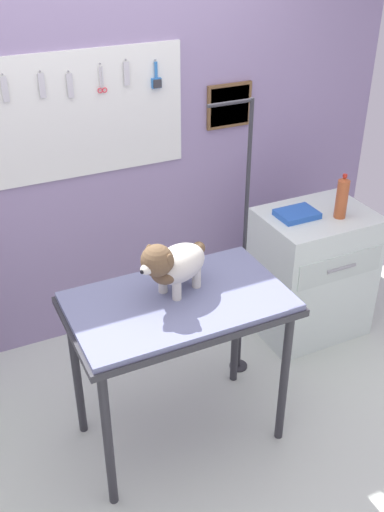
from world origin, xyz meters
TOP-DOWN VIEW (x-y plane):
  - ground at (0.00, 0.00)m, footprint 4.40×4.00m
  - rear_wall_panel at (-0.00, 1.28)m, footprint 4.00×0.11m
  - grooming_table at (0.03, 0.14)m, footprint 1.05×0.62m
  - grooming_arm at (0.56, 0.47)m, footprint 0.30×0.11m
  - dog at (0.02, 0.20)m, footprint 0.41×0.29m
  - cabinet_right at (1.19, 0.64)m, footprint 0.68×0.54m
  - soda_bottle at (1.28, 0.56)m, footprint 0.07×0.07m
  - supply_tray at (1.05, 0.67)m, footprint 0.24×0.18m

SIDE VIEW (x-z plane):
  - ground at x=0.00m, z-range -0.04..0.00m
  - cabinet_right at x=1.19m, z-range 0.00..0.85m
  - grooming_arm at x=0.56m, z-range -0.05..1.62m
  - grooming_table at x=0.03m, z-range 0.35..1.24m
  - supply_tray at x=1.05m, z-range 0.85..0.88m
  - soda_bottle at x=1.28m, z-range 0.84..1.11m
  - dog at x=0.02m, z-range 0.90..1.20m
  - rear_wall_panel at x=0.00m, z-range 0.01..2.31m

